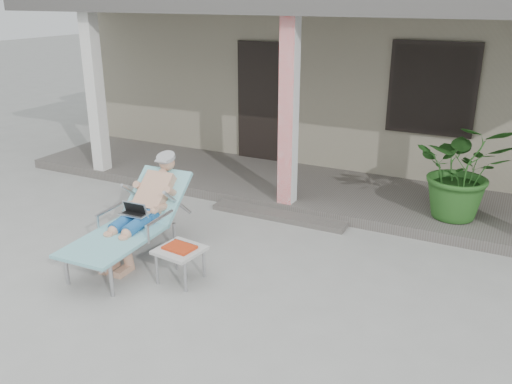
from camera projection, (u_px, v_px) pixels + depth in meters
The scene contains 8 objects.
ground at pixel (211, 274), 6.21m from camera, with size 60.00×60.00×0.00m, color #9E9E99.
house at pixel (374, 64), 11.08m from camera, with size 10.40×5.40×3.30m.
porch_deck at pixel (308, 189), 8.70m from camera, with size 10.00×2.00×0.15m, color #605B56.
porch_overhang at pixel (313, 11), 7.72m from camera, with size 10.00×2.30×2.85m.
porch_step at pixel (278, 215), 7.74m from camera, with size 2.00×0.30×0.07m, color #605B56.
lounger at pixel (136, 198), 6.39m from camera, with size 0.78×1.91×1.23m.
side_table at pixel (180, 252), 5.95m from camera, with size 0.52×0.52×0.42m.
potted_palm at pixel (463, 170), 7.17m from camera, with size 1.21×1.05×1.34m, color #26591E.
Camera 1 is at (2.94, -4.68, 3.02)m, focal length 38.00 mm.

